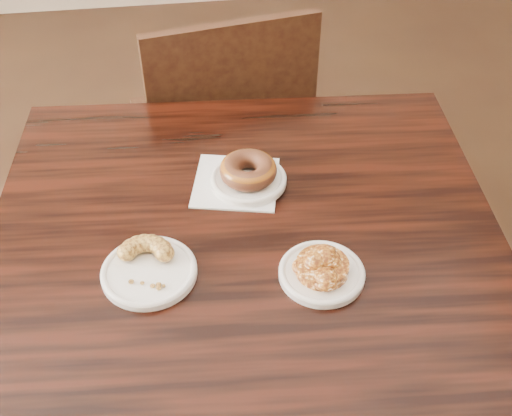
{
  "coord_description": "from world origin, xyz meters",
  "views": [
    {
      "loc": [
        -0.13,
        -1.02,
        1.6
      ],
      "look_at": [
        -0.01,
        -0.15,
        0.8
      ],
      "focal_mm": 45.0,
      "sensor_mm": 36.0,
      "label": 1
    }
  ],
  "objects": [
    {
      "name": "apple_fritter",
      "position": [
        0.09,
        -0.28,
        0.78
      ],
      "size": [
        0.13,
        0.13,
        0.03
      ],
      "primitive_type": null,
      "color": "#4A1B08",
      "rests_on": "plate_fritter"
    },
    {
      "name": "cruller_fragment",
      "position": [
        -0.21,
        -0.24,
        0.78
      ],
      "size": [
        0.12,
        0.12,
        0.03
      ],
      "primitive_type": null,
      "color": "#5A3412",
      "rests_on": "plate_cruller"
    },
    {
      "name": "napkin",
      "position": [
        -0.03,
        -0.01,
        0.75
      ],
      "size": [
        0.2,
        0.2,
        0.0
      ],
      "primitive_type": "cube",
      "rotation": [
        0.0,
        0.0,
        -0.22
      ],
      "color": "white",
      "rests_on": "cafe_table"
    },
    {
      "name": "chair_far",
      "position": [
        -0.03,
        0.6,
        0.45
      ],
      "size": [
        0.57,
        0.57,
        0.9
      ],
      "primitive_type": null,
      "rotation": [
        0.0,
        0.0,
        3.32
      ],
      "color": "black",
      "rests_on": "floor"
    },
    {
      "name": "floor",
      "position": [
        0.0,
        0.0,
        0.0
      ],
      "size": [
        5.0,
        5.0,
        0.0
      ],
      "primitive_type": "plane",
      "color": "black",
      "rests_on": "ground"
    },
    {
      "name": "plate_donut",
      "position": [
        -0.01,
        -0.02,
        0.76
      ],
      "size": [
        0.16,
        0.16,
        0.01
      ],
      "primitive_type": "cylinder",
      "color": "white",
      "rests_on": "napkin"
    },
    {
      "name": "plate_cruller",
      "position": [
        -0.21,
        -0.24,
        0.76
      ],
      "size": [
        0.17,
        0.17,
        0.01
      ],
      "primitive_type": "cylinder",
      "color": "white",
      "rests_on": "cafe_table"
    },
    {
      "name": "glazed_donut",
      "position": [
        -0.01,
        -0.02,
        0.79
      ],
      "size": [
        0.12,
        0.12,
        0.04
      ],
      "primitive_type": "torus",
      "color": "brown",
      "rests_on": "plate_donut"
    },
    {
      "name": "plate_fritter",
      "position": [
        0.09,
        -0.28,
        0.76
      ],
      "size": [
        0.15,
        0.15,
        0.01
      ],
      "primitive_type": "cylinder",
      "color": "white",
      "rests_on": "cafe_table"
    },
    {
      "name": "cafe_table",
      "position": [
        -0.04,
        -0.19,
        0.38
      ],
      "size": [
        1.05,
        1.05,
        0.75
      ],
      "primitive_type": "cube",
      "rotation": [
        0.0,
        0.0,
        -0.07
      ],
      "color": "black",
      "rests_on": "floor"
    }
  ]
}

